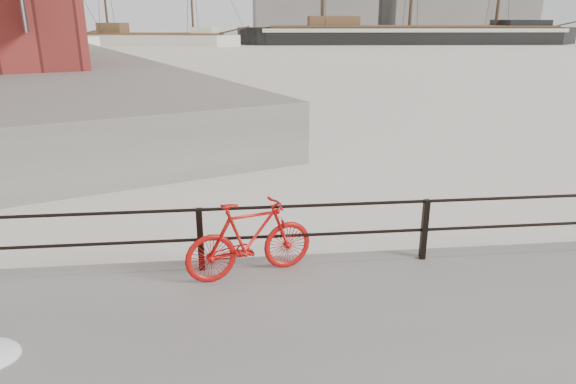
# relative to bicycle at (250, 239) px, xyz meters

# --- Properties ---
(ground) EXTENTS (400.00, 400.00, 0.00)m
(ground) POSITION_rel_bicycle_xyz_m (2.76, 0.40, -0.94)
(ground) COLOR white
(ground) RESTS_ON ground
(guardrail) EXTENTS (28.00, 0.10, 1.00)m
(guardrail) POSITION_rel_bicycle_xyz_m (2.76, 0.25, -0.09)
(guardrail) COLOR black
(guardrail) RESTS_ON promenade
(bicycle) EXTENTS (1.95, 0.84, 1.18)m
(bicycle) POSITION_rel_bicycle_xyz_m (0.00, 0.00, 0.00)
(bicycle) COLOR #B70E0C
(bicycle) RESTS_ON promenade
(barque_black) EXTENTS (66.58, 26.23, 36.50)m
(barque_black) POSITION_rel_bicycle_xyz_m (30.24, 81.53, -0.94)
(barque_black) COLOR black
(barque_black) RESTS_ON ground
(schooner_mid) EXTENTS (33.12, 20.07, 22.04)m
(schooner_mid) POSITION_rel_bicycle_xyz_m (-12.57, 79.72, -0.94)
(schooner_mid) COLOR beige
(schooner_mid) RESTS_ON ground
(schooner_left) EXTENTS (24.42, 12.50, 18.06)m
(schooner_left) POSITION_rel_bicycle_xyz_m (-30.90, 75.40, -0.94)
(schooner_left) COLOR silver
(schooner_left) RESTS_ON ground
(industrial_west) EXTENTS (32.00, 18.00, 18.00)m
(industrial_west) POSITION_rel_bicycle_xyz_m (22.76, 140.40, 8.06)
(industrial_west) COLOR gray
(industrial_west) RESTS_ON ground
(industrial_east) EXTENTS (20.00, 16.00, 14.00)m
(industrial_east) POSITION_rel_bicycle_xyz_m (80.76, 150.40, 6.06)
(industrial_east) COLOR gray
(industrial_east) RESTS_ON ground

